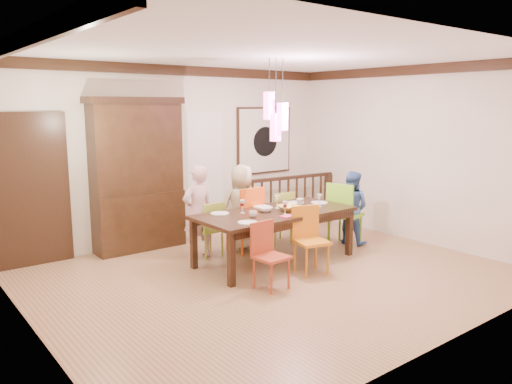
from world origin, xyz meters
TOP-DOWN VIEW (x-y plane):
  - floor at (0.00, 0.00)m, footprint 6.00×6.00m
  - ceiling at (0.00, 0.00)m, footprint 6.00×6.00m
  - wall_back at (0.00, 2.50)m, footprint 6.00×0.00m
  - wall_left at (-3.00, 0.00)m, footprint 0.00×5.00m
  - wall_right at (3.00, 0.00)m, footprint 0.00×5.00m
  - crown_molding at (0.00, 0.00)m, footprint 6.00×5.00m
  - panel_door at (-2.40, 2.45)m, footprint 1.04×0.07m
  - white_doorway at (0.35, 2.46)m, footprint 0.97×0.05m
  - painting at (1.80, 2.46)m, footprint 1.25×0.06m
  - pendant_cluster at (0.40, 0.47)m, footprint 0.27×0.21m
  - dining_table at (0.40, 0.47)m, footprint 2.36×1.08m
  - chair_far_left at (-0.22, 1.29)m, footprint 0.40×0.40m
  - chair_far_mid at (0.35, 1.14)m, footprint 0.48×0.48m
  - chair_far_right at (1.11, 1.24)m, footprint 0.43×0.43m
  - chair_near_left at (-0.34, -0.36)m, footprint 0.41×0.41m
  - chair_near_mid at (0.46, -0.24)m, footprint 0.50×0.50m
  - chair_end_right at (1.87, 0.44)m, footprint 0.58×0.58m
  - china_hutch at (-0.87, 2.30)m, footprint 1.51×0.46m
  - balustrade at (1.97, 1.95)m, footprint 2.12×0.24m
  - person_far_left at (-0.38, 1.31)m, footprint 0.52×0.35m
  - person_far_mid at (0.39, 1.27)m, footprint 0.77×0.62m
  - person_end_right at (2.03, 0.46)m, footprint 0.62×0.70m
  - serving_bowl at (0.58, 0.38)m, footprint 0.36×0.36m
  - small_bowl at (0.27, 0.53)m, footprint 0.26×0.26m
  - cup_left at (-0.08, 0.35)m, footprint 0.11×0.11m
  - cup_right at (0.98, 0.57)m, footprint 0.14×0.14m
  - plate_far_left at (-0.33, 0.80)m, footprint 0.26×0.26m
  - plate_far_mid at (0.44, 0.82)m, footprint 0.26×0.26m
  - plate_far_right at (1.04, 0.73)m, footprint 0.26×0.26m
  - plate_near_left at (-0.35, 0.11)m, footprint 0.26×0.26m
  - plate_near_mid at (0.81, 0.16)m, footprint 0.26×0.26m
  - plate_end_right at (1.34, 0.50)m, footprint 0.26×0.26m
  - wine_glass_a at (-0.05, 0.65)m, footprint 0.08×0.08m
  - wine_glass_b at (0.56, 0.61)m, footprint 0.08×0.08m
  - wine_glass_c at (0.36, 0.20)m, footprint 0.08×0.08m
  - wine_glass_d at (1.15, 0.31)m, footprint 0.08×0.08m
  - napkin at (0.30, 0.08)m, footprint 0.18×0.14m

SIDE VIEW (x-z plane):
  - floor at x=0.00m, z-range 0.00..0.00m
  - chair_near_left at x=-0.34m, z-range 0.06..0.90m
  - chair_far_left at x=-0.22m, z-range 0.06..0.90m
  - chair_far_right at x=1.11m, z-range 0.06..0.93m
  - balustrade at x=1.97m, z-range 0.02..0.98m
  - chair_near_mid at x=0.46m, z-range 0.07..0.97m
  - chair_far_mid at x=0.35m, z-range 0.07..1.11m
  - chair_end_right at x=1.87m, z-range 0.08..1.11m
  - person_end_right at x=2.03m, z-range 0.00..1.20m
  - dining_table at x=0.40m, z-range 0.30..1.05m
  - person_far_mid at x=0.39m, z-range 0.00..1.35m
  - person_far_left at x=-0.38m, z-range 0.00..1.39m
  - plate_far_left at x=-0.33m, z-range 0.75..0.76m
  - plate_far_mid at x=0.44m, z-range 0.75..0.76m
  - plate_far_right at x=1.04m, z-range 0.75..0.76m
  - plate_near_left at x=-0.35m, z-range 0.75..0.76m
  - plate_near_mid at x=0.81m, z-range 0.75..0.76m
  - plate_end_right at x=1.34m, z-range 0.75..0.76m
  - napkin at x=0.30m, z-range 0.75..0.76m
  - small_bowl at x=0.27m, z-range 0.75..0.82m
  - serving_bowl at x=0.58m, z-range 0.75..0.83m
  - cup_left at x=-0.08m, z-range 0.75..0.84m
  - cup_right at x=0.98m, z-range 0.75..0.85m
  - wine_glass_a at x=-0.05m, z-range 0.75..0.94m
  - wine_glass_b at x=0.56m, z-range 0.75..0.94m
  - wine_glass_c at x=0.36m, z-range 0.75..0.94m
  - wine_glass_d at x=1.15m, z-range 0.75..0.94m
  - panel_door at x=-2.40m, z-range -0.07..2.17m
  - white_doorway at x=0.35m, z-range -0.06..2.16m
  - china_hutch at x=-0.87m, z-range 0.00..2.39m
  - wall_back at x=0.00m, z-range -1.55..4.45m
  - wall_left at x=-3.00m, z-range -1.05..3.95m
  - wall_right at x=3.00m, z-range -1.05..3.95m
  - painting at x=1.80m, z-range 0.97..2.22m
  - pendant_cluster at x=0.40m, z-range 1.54..2.68m
  - crown_molding at x=0.00m, z-range 2.74..2.90m
  - ceiling at x=0.00m, z-range 2.90..2.90m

